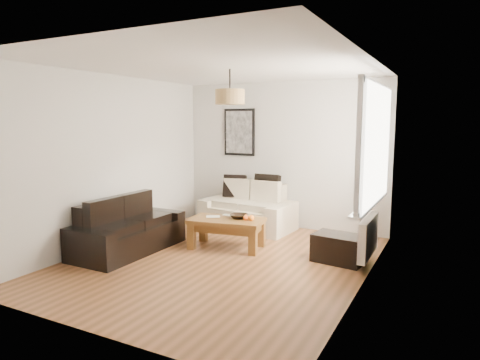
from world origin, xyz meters
The scene contains 21 objects.
floor centered at (0.00, 0.00, 0.00)m, with size 4.50×4.50×0.00m, color brown.
ceiling centered at (0.00, 0.00, 2.60)m, with size 3.80×4.50×0.00m, color white, non-canonical shape.
wall_back centered at (0.00, 2.25, 1.30)m, with size 3.80×0.04×2.60m, color silver, non-canonical shape.
wall_front centered at (0.00, -2.25, 1.30)m, with size 3.80×0.04×2.60m, color silver, non-canonical shape.
wall_left centered at (-1.90, 0.00, 1.30)m, with size 0.04×4.50×2.60m, color silver, non-canonical shape.
wall_right centered at (1.90, 0.00, 1.30)m, with size 0.04×4.50×2.60m, color silver, non-canonical shape.
window_bay centered at (1.86, 0.80, 1.60)m, with size 0.14×1.90×1.60m, color white, non-canonical shape.
radiator centered at (1.82, 0.80, 0.38)m, with size 0.10×0.90×0.52m, color white.
poster centered at (-0.85, 2.22, 1.70)m, with size 0.62×0.04×0.87m, color black, non-canonical shape.
pendant_shade centered at (0.00, 0.30, 2.23)m, with size 0.40×0.40×0.20m, color tan.
loveseat_cream centered at (-0.46, 1.78, 0.40)m, with size 1.60×0.87×0.79m, color beige, non-canonical shape.
sofa_leather centered at (-1.43, -0.21, 0.37)m, with size 1.71×0.83×0.74m, color black, non-canonical shape.
coffee_table centered at (-0.22, 0.59, 0.22)m, with size 1.10×0.60×0.45m, color brown, non-canonical shape.
ottoman centered at (1.45, 0.72, 0.19)m, with size 0.67×0.43×0.38m, color black.
cushion_left centered at (-0.82, 1.97, 0.71)m, with size 0.41×0.13×0.41m, color black.
cushion_right centered at (-0.18, 1.97, 0.74)m, with size 0.46×0.14×0.46m, color black.
fruit_bowl centered at (-0.07, 0.70, 0.48)m, with size 0.27×0.27×0.07m, color black.
orange_a centered at (0.08, 0.62, 0.49)m, with size 0.08×0.08×0.08m, color #FF6215.
orange_b centered at (0.16, 0.65, 0.49)m, with size 0.09×0.09×0.09m, color orange.
orange_c centered at (0.05, 0.69, 0.49)m, with size 0.06×0.06×0.06m, color orange.
papers centered at (-0.48, 0.62, 0.45)m, with size 0.21×0.14×0.01m, color silver.
Camera 1 is at (2.80, -4.82, 1.89)m, focal length 31.57 mm.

